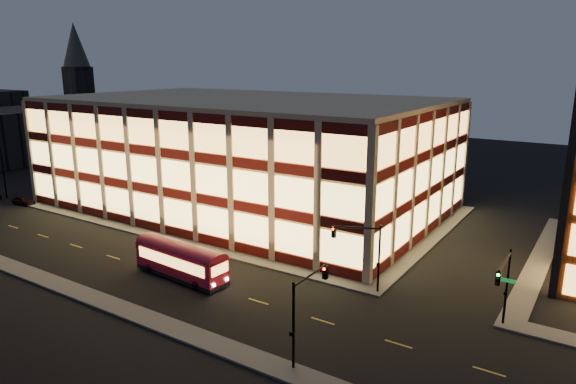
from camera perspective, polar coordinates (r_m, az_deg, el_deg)
The scene contains 15 objects.
ground at distance 56.82m, azimuth -12.85°, elevation -5.63°, with size 200.00×200.00×0.00m, color black.
sidewalk_office_south at distance 59.52m, azimuth -14.19°, elevation -4.72°, with size 54.00×2.00×0.15m, color #514F4C.
sidewalk_office_east at distance 59.23m, azimuth 15.71°, elevation -4.92°, with size 2.00×30.00×0.15m, color #514F4C.
sidewalk_tower_west at distance 57.26m, azimuth 26.30°, elevation -6.56°, with size 2.00×30.00×0.15m, color #514F4C.
sidewalk_near at distance 49.36m, azimuth -23.80°, elevation -9.53°, with size 100.00×2.00×0.15m, color #514F4C.
office_building at distance 69.11m, azimuth -4.84°, elevation 4.41°, with size 50.45×30.45×14.50m.
bg_building_a at distance 115.69m, azimuth -28.42°, elevation 5.57°, with size 18.00×28.00×10.00m, color #2D2621.
church_tower at distance 133.66m, azimuth -22.03°, elevation 8.90°, with size 5.00×5.00×18.00m, color #2D2621.
church_spire at distance 133.35m, azimuth -22.60°, elevation 14.89°, with size 6.00×6.00×10.00m, color #4C473F.
traffic_signal_far at distance 43.28m, azimuth 8.27°, elevation -5.97°, with size 3.79×1.87×6.00m.
traffic_signal_right at distance 39.51m, azimuth 22.91°, elevation -9.01°, with size 1.20×4.37×6.00m.
traffic_signal_near at distance 33.50m, azimuth 1.99°, elevation -12.01°, with size 0.32×4.45×6.00m.
street_lamp_a at distance 83.15m, azimuth -29.31°, elevation 3.05°, with size 0.44×1.22×9.02m.
trolley_bus at distance 47.43m, azimuth -11.81°, elevation -7.25°, with size 9.88×3.17×3.29m.
parked_car_0 at distance 79.11m, azimuth -27.35°, elevation -0.82°, with size 1.42×3.53×1.20m, color black.
Camera 1 is at (38.90, -36.86, 18.90)m, focal length 32.00 mm.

